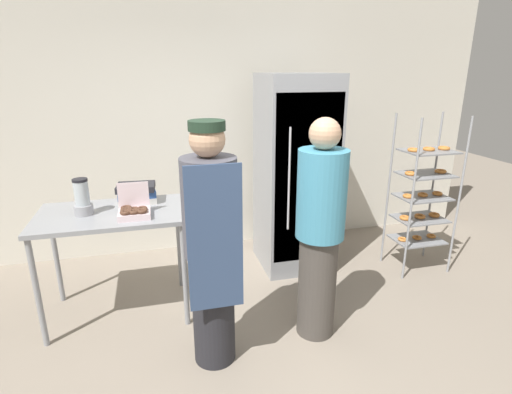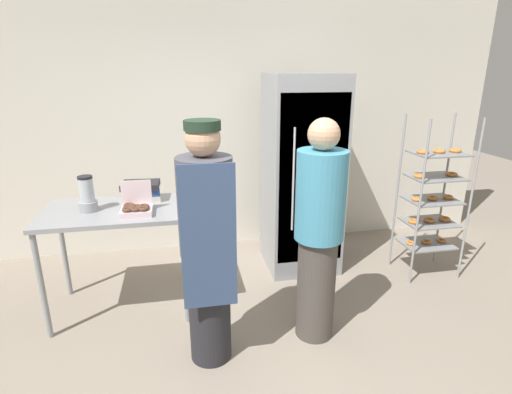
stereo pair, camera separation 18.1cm
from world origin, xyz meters
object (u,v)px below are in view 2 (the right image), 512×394
Objects in this scene: blender_pitcher at (87,196)px; person_baker at (207,244)px; person_customer at (319,232)px; baking_rack at (432,199)px; binder_stack at (141,191)px; donut_box at (136,209)px; refrigerator at (302,175)px.

blender_pitcher is 0.17× the size of person_baker.
blender_pitcher is at bearing 158.84° from person_customer.
baking_rack is 2.45m from person_baker.
person_customer is (1.73, -0.67, -0.18)m from blender_pitcher.
binder_stack is 1.60m from person_customer.
donut_box is at bearing 129.55° from person_baker.
binder_stack is (-1.56, -0.32, 0.01)m from refrigerator.
refrigerator is at bearing 23.61° from donut_box.
person_baker reaches higher than baking_rack.
refrigerator is at bearing 11.50° from binder_stack.
refrigerator reaches higher than blender_pitcher.
donut_box is at bearing -156.39° from refrigerator.
person_customer is at bearing -101.11° from refrigerator.
donut_box is at bearing -22.50° from blender_pitcher.
refrigerator reaches higher than donut_box.
donut_box is at bearing -92.05° from binder_stack.
blender_pitcher is (-0.39, 0.16, 0.08)m from donut_box.
person_customer reaches higher than blender_pitcher.
blender_pitcher is at bearing 157.50° from donut_box.
person_customer is at bearing -20.76° from donut_box.
donut_box is 1.44m from person_customer.
person_baker is (0.90, -0.78, -0.16)m from blender_pitcher.
person_customer reaches higher than baking_rack.
blender_pitcher is 0.17× the size of person_customer.
person_baker is 0.84m from person_customer.
person_baker is at bearing -172.49° from person_customer.
blender_pitcher is 0.88× the size of binder_stack.
refrigerator reaches higher than binder_stack.
baking_rack is at bearing 1.76° from blender_pitcher.
person_customer is (1.33, -0.88, -0.13)m from binder_stack.
binder_stack is at bearing 27.87° from blender_pitcher.
refrigerator is 1.31m from baking_rack.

